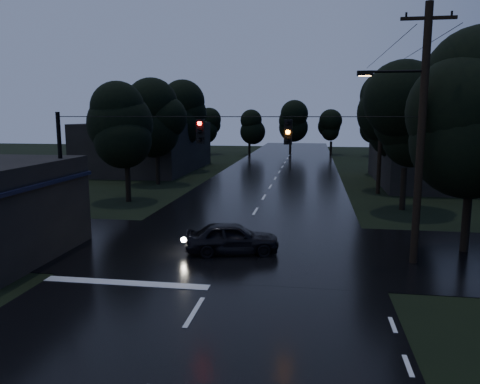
# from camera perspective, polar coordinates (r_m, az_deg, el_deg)

# --- Properties ---
(main_road) EXTENTS (12.00, 120.00, 0.02)m
(main_road) POSITION_cam_1_polar(r_m,az_deg,el_deg) (38.52, 3.72, 0.62)
(main_road) COLOR black
(main_road) RESTS_ON ground
(cross_street) EXTENTS (60.00, 9.00, 0.02)m
(cross_street) POSITION_cam_1_polar(r_m,az_deg,el_deg) (21.04, -0.80, -6.82)
(cross_street) COLOR black
(cross_street) RESTS_ON ground
(building_far_right) EXTENTS (10.00, 14.00, 4.40)m
(building_far_right) POSITION_cam_1_polar(r_m,az_deg,el_deg) (43.38, 23.05, 3.81)
(building_far_right) COLOR black
(building_far_right) RESTS_ON ground
(building_far_left) EXTENTS (10.00, 16.00, 5.00)m
(building_far_left) POSITION_cam_1_polar(r_m,az_deg,el_deg) (51.09, -11.10, 5.46)
(building_far_left) COLOR black
(building_far_left) RESTS_ON ground
(utility_pole_main) EXTENTS (3.50, 0.30, 10.00)m
(utility_pole_main) POSITION_cam_1_polar(r_m,az_deg,el_deg) (19.34, 20.99, 6.95)
(utility_pole_main) COLOR black
(utility_pole_main) RESTS_ON ground
(utility_pole_far) EXTENTS (2.00, 0.30, 7.50)m
(utility_pole_far) POSITION_cam_1_polar(r_m,az_deg,el_deg) (36.30, 16.72, 5.87)
(utility_pole_far) COLOR black
(utility_pole_far) RESTS_ON ground
(anchor_pole_left) EXTENTS (0.18, 0.18, 6.00)m
(anchor_pole_left) POSITION_cam_1_polar(r_m,az_deg,el_deg) (22.02, -20.90, 1.28)
(anchor_pole_left) COLOR black
(anchor_pole_left) RESTS_ON ground
(span_signals) EXTENTS (15.00, 0.37, 1.12)m
(span_signals) POSITION_cam_1_polar(r_m,az_deg,el_deg) (19.12, 0.31, 7.50)
(span_signals) COLOR black
(span_signals) RESTS_ON ground
(tree_corner_near) EXTENTS (4.48, 4.48, 9.44)m
(tree_corner_near) POSITION_cam_1_polar(r_m,az_deg,el_deg) (21.92, 26.72, 8.72)
(tree_corner_near) COLOR black
(tree_corner_near) RESTS_ON ground
(tree_left_a) EXTENTS (3.92, 3.92, 8.26)m
(tree_left_a) POSITION_cam_1_polar(r_m,az_deg,el_deg) (32.39, -13.77, 8.03)
(tree_left_a) COLOR black
(tree_left_a) RESTS_ON ground
(tree_left_b) EXTENTS (4.20, 4.20, 8.85)m
(tree_left_b) POSITION_cam_1_polar(r_m,az_deg,el_deg) (40.08, -10.16, 8.91)
(tree_left_b) COLOR black
(tree_left_b) RESTS_ON ground
(tree_left_c) EXTENTS (4.48, 4.48, 9.44)m
(tree_left_c) POSITION_cam_1_polar(r_m,az_deg,el_deg) (49.81, -7.05, 9.49)
(tree_left_c) COLOR black
(tree_left_c) RESTS_ON ground
(tree_right_a) EXTENTS (4.20, 4.20, 8.85)m
(tree_right_a) POSITION_cam_1_polar(r_m,az_deg,el_deg) (30.43, 19.70, 8.38)
(tree_right_a) COLOR black
(tree_right_a) RESTS_ON ground
(tree_right_b) EXTENTS (4.48, 4.48, 9.44)m
(tree_right_b) POSITION_cam_1_polar(r_m,az_deg,el_deg) (38.41, 18.41, 9.12)
(tree_right_b) COLOR black
(tree_right_b) RESTS_ON ground
(tree_right_c) EXTENTS (4.76, 4.76, 10.03)m
(tree_right_c) POSITION_cam_1_polar(r_m,az_deg,el_deg) (48.39, 17.22, 9.59)
(tree_right_c) COLOR black
(tree_right_c) RESTS_ON ground
(car) EXTENTS (4.23, 2.41, 1.36)m
(car) POSITION_cam_1_polar(r_m,az_deg,el_deg) (20.10, -0.94, -5.59)
(car) COLOR black
(car) RESTS_ON ground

